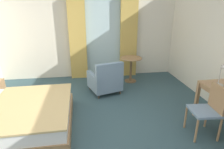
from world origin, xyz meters
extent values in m
cube|color=#334C51|center=(0.00, 0.00, -0.05)|extent=(6.05, 6.70, 0.10)
cube|color=silver|center=(0.00, 3.09, 1.39)|extent=(5.65, 0.12, 2.78)
cube|color=silver|center=(0.45, 3.01, 1.22)|extent=(1.13, 0.02, 2.45)
cube|color=tan|center=(-0.33, 2.91, 1.24)|extent=(0.51, 0.10, 2.48)
cube|color=tan|center=(1.23, 2.91, 1.24)|extent=(0.52, 0.10, 2.48)
cube|color=#9E754C|center=(-1.51, 0.32, 0.11)|extent=(2.15, 1.84, 0.22)
cube|color=white|center=(-1.51, 0.32, 0.34)|extent=(2.08, 1.79, 0.23)
cube|color=tan|center=(-1.16, 0.33, 0.47)|extent=(1.43, 1.81, 0.03)
cube|color=#9E754C|center=(2.58, 0.27, 0.37)|extent=(0.06, 0.06, 0.74)
cube|color=#9E754C|center=(2.05, 0.26, 0.37)|extent=(0.06, 0.06, 0.74)
cube|color=gray|center=(1.81, -0.33, 0.46)|extent=(0.47, 0.49, 0.04)
cube|color=#9E754C|center=(2.01, -0.35, 0.70)|extent=(0.07, 0.43, 0.44)
cylinder|color=#9E754C|center=(1.64, -0.11, 0.22)|extent=(0.04, 0.04, 0.44)
cylinder|color=#9E754C|center=(1.60, -0.52, 0.22)|extent=(0.04, 0.04, 0.44)
cylinder|color=#9E754C|center=(2.03, -0.14, 0.22)|extent=(0.04, 0.04, 0.44)
cylinder|color=#9E754C|center=(1.99, -0.55, 0.22)|extent=(0.04, 0.04, 0.44)
cylinder|color=#B7B2A8|center=(2.26, 0.01, 0.78)|extent=(0.17, 0.17, 0.02)
cylinder|color=#B7B2A8|center=(2.26, 0.01, 0.97)|extent=(0.02, 0.02, 0.36)
cube|color=gray|center=(0.34, 1.72, 0.24)|extent=(0.91, 0.93, 0.27)
cube|color=gray|center=(0.43, 1.42, 0.62)|extent=(0.72, 0.33, 0.49)
cube|color=gray|center=(0.63, 1.81, 0.45)|extent=(0.32, 0.74, 0.16)
cube|color=gray|center=(0.04, 1.62, 0.45)|extent=(0.32, 0.74, 0.16)
cylinder|color=#4C3D2D|center=(0.53, 2.10, 0.05)|extent=(0.04, 0.04, 0.10)
cylinder|color=#4C3D2D|center=(-0.04, 1.92, 0.05)|extent=(0.04, 0.04, 0.10)
cylinder|color=#4C3D2D|center=(0.72, 1.51, 0.05)|extent=(0.04, 0.04, 0.10)
cylinder|color=#4C3D2D|center=(0.14, 1.33, 0.05)|extent=(0.04, 0.04, 0.10)
cylinder|color=#9E754C|center=(1.20, 2.35, 0.72)|extent=(0.63, 0.63, 0.03)
cylinder|color=brown|center=(1.20, 2.35, 0.35)|extent=(0.07, 0.07, 0.71)
cylinder|color=brown|center=(1.20, 2.35, 0.01)|extent=(0.35, 0.35, 0.02)
camera|label=1|loc=(-0.15, -2.90, 2.12)|focal=30.42mm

